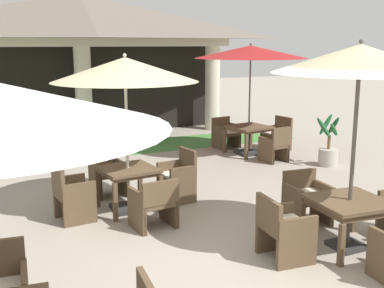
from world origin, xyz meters
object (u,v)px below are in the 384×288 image
(patio_umbrella_mid_left, at_px, (360,60))
(patio_table_mid_right, at_px, (249,130))
(patio_chair_near_foreground_north, at_px, (107,174))
(potted_palm_right_edge, at_px, (328,151))
(patio_chair_near_foreground_south, at_px, (154,203))
(patio_table_mid_left, at_px, (350,206))
(patio_chair_near_foreground_west, at_px, (72,195))
(patio_chair_mid_right_north, at_px, (225,133))
(patio_chair_near_foreground_east, at_px, (178,177))
(patio_table_near_foreground, at_px, (128,174))
(patio_chair_mid_left_north, at_px, (307,198))
(terracotta_urn, at_px, (67,156))
(patio_chair_mid_right_east, at_px, (277,135))
(patio_chair_mid_left_west, at_px, (283,229))
(patio_umbrella_near_foreground, at_px, (125,71))
(patio_chair_mid_right_south, at_px, (275,146))
(patio_umbrella_mid_right, at_px, (251,53))

(patio_umbrella_mid_left, xyz_separation_m, patio_table_mid_right, (1.85, 5.54, -1.95))
(patio_chair_near_foreground_north, xyz_separation_m, potted_palm_right_edge, (5.24, -0.05, -0.05))
(patio_chair_near_foreground_north, distance_m, patio_chair_near_foreground_south, 1.94)
(patio_table_mid_left, bearing_deg, patio_chair_near_foreground_west, 139.88)
(patio_umbrella_mid_left, bearing_deg, patio_chair_mid_right_north, 75.18)
(patio_chair_near_foreground_east, bearing_deg, potted_palm_right_edge, -84.46)
(patio_table_near_foreground, bearing_deg, patio_chair_near_foreground_north, 95.56)
(patio_chair_mid_left_north, xyz_separation_m, potted_palm_right_edge, (2.79, 2.70, -0.05))
(patio_chair_near_foreground_south, xyz_separation_m, patio_umbrella_mid_left, (2.16, -1.85, 2.19))
(patio_table_mid_left, height_order, terracotta_urn, patio_table_mid_left)
(patio_chair_near_foreground_east, distance_m, patio_chair_mid_right_east, 4.96)
(patio_chair_near_foreground_west, xyz_separation_m, patio_table_mid_right, (5.08, 2.82, 0.21))
(patio_umbrella_mid_left, height_order, patio_chair_mid_right_east, patio_umbrella_mid_left)
(patio_chair_near_foreground_east, bearing_deg, patio_chair_mid_left_north, -149.31)
(patio_chair_near_foreground_south, bearing_deg, patio_umbrella_mid_left, -46.10)
(patio_chair_mid_left_west, height_order, patio_table_mid_right, patio_chair_mid_left_west)
(patio_chair_near_foreground_east, distance_m, patio_table_mid_left, 3.19)
(patio_table_near_foreground, relative_size, patio_umbrella_mid_left, 0.34)
(patio_table_near_foreground, height_order, patio_umbrella_mid_left, patio_umbrella_mid_left)
(patio_table_near_foreground, relative_size, patio_chair_near_foreground_north, 1.15)
(patio_table_near_foreground, height_order, patio_chair_mid_right_east, patio_chair_mid_right_east)
(patio_umbrella_near_foreground, bearing_deg, potted_palm_right_edge, 10.06)
(patio_chair_near_foreground_west, xyz_separation_m, patio_chair_mid_right_south, (5.21, 1.84, -0.04))
(patio_chair_near_foreground_north, height_order, patio_chair_mid_left_north, patio_chair_near_foreground_north)
(patio_chair_mid_left_north, distance_m, patio_chair_mid_right_north, 5.73)
(patio_table_near_foreground, height_order, patio_umbrella_near_foreground, patio_umbrella_near_foreground)
(patio_umbrella_mid_left, distance_m, patio_chair_mid_right_south, 5.44)
(potted_palm_right_edge, bearing_deg, patio_table_near_foreground, -169.94)
(patio_chair_near_foreground_north, xyz_separation_m, patio_umbrella_mid_left, (2.35, -3.79, 2.18))
(patio_chair_near_foreground_south, xyz_separation_m, patio_table_mid_left, (2.16, -1.85, 0.21))
(patio_umbrella_near_foreground, distance_m, patio_chair_mid_right_east, 6.16)
(patio_umbrella_mid_left, xyz_separation_m, patio_chair_mid_left_north, (0.10, 1.03, -2.19))
(patio_umbrella_near_foreground, relative_size, patio_umbrella_mid_left, 0.93)
(patio_umbrella_near_foreground, distance_m, patio_chair_near_foreground_west, 2.17)
(patio_chair_mid_right_south, bearing_deg, patio_umbrella_near_foreground, -165.14)
(patio_umbrella_mid_right, xyz_separation_m, patio_chair_mid_right_north, (-0.13, 0.97, -2.17))
(patio_table_near_foreground, distance_m, patio_chair_near_foreground_north, 1.00)
(patio_table_mid_left, distance_m, patio_chair_mid_left_west, 1.05)
(patio_table_mid_left, distance_m, potted_palm_right_edge, 4.72)
(patio_chair_near_foreground_north, distance_m, patio_umbrella_mid_left, 4.96)
(patio_chair_near_foreground_north, distance_m, patio_chair_mid_left_west, 3.92)
(potted_palm_right_edge, bearing_deg, patio_chair_near_foreground_north, 179.40)
(patio_chair_near_foreground_east, bearing_deg, patio_umbrella_near_foreground, 90.00)
(patio_table_near_foreground, height_order, potted_palm_right_edge, potted_palm_right_edge)
(patio_table_near_foreground, xyz_separation_m, patio_chair_near_foreground_south, (0.09, -0.97, -0.24))
(patio_chair_near_foreground_north, bearing_deg, patio_chair_near_foreground_south, 90.00)
(patio_table_mid_right, height_order, patio_chair_mid_right_north, patio_chair_mid_right_north)
(patio_chair_mid_left_north, xyz_separation_m, patio_umbrella_mid_right, (1.76, 4.52, 2.16))
(patio_chair_near_foreground_east, xyz_separation_m, patio_chair_near_foreground_south, (-0.88, -1.06, -0.04))
(patio_chair_near_foreground_east, distance_m, patio_chair_mid_right_north, 4.70)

